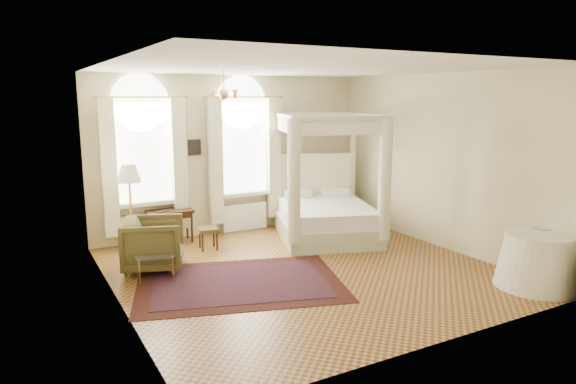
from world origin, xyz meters
name	(u,v)px	position (x,y,z in m)	size (l,w,h in m)	color
ground	(305,270)	(0.00, 0.00, 0.00)	(6.00, 6.00, 0.00)	olive
room_walls	(306,152)	(0.00, 0.00, 1.98)	(6.00, 6.00, 6.00)	#FDF1C0
window_left	(145,169)	(-1.90, 2.87, 1.49)	(1.62, 0.27, 3.29)	white
window_right	(244,162)	(0.20, 2.87, 1.49)	(1.62, 0.27, 3.29)	white
chandelier	(224,94)	(-0.90, 1.20, 2.91)	(0.51, 0.45, 0.50)	#BA893E
wall_pictures	(237,143)	(0.09, 2.97, 1.89)	(2.54, 0.03, 0.39)	black
canopy_bed	(326,210)	(1.42, 1.53, 0.57)	(2.54, 2.80, 2.52)	#B5BE9A
nightstand	(334,209)	(2.39, 2.70, 0.27)	(0.37, 0.34, 0.53)	#331D0D
nightstand_lamp	(330,188)	(2.30, 2.72, 0.77)	(0.25, 0.25, 0.36)	#BA893E
writing_desk	(170,215)	(-1.49, 2.70, 0.56)	(0.90, 0.50, 0.66)	#331D0D
laptop	(163,211)	(-1.64, 2.66, 0.67)	(0.30, 0.19, 0.02)	black
stool	(208,232)	(-1.00, 1.91, 0.35)	(0.41, 0.41, 0.42)	#4C4320
armchair	(154,244)	(-2.19, 1.25, 0.44)	(0.94, 0.97, 0.88)	#483F1E
coffee_table	(154,258)	(-2.31, 0.76, 0.36)	(0.62, 0.47, 0.40)	silver
floor_lamp	(129,178)	(-2.34, 2.20, 1.43)	(0.43, 0.43, 1.68)	#BA893E
oriental_rug	(240,283)	(-1.21, -0.05, 0.01)	(3.65, 3.07, 0.01)	#3A150E
side_table	(538,261)	(2.70, -2.36, 0.41)	(1.23, 1.23, 0.84)	beige
book	(536,229)	(2.85, -2.18, 0.85)	(0.19, 0.25, 0.02)	black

